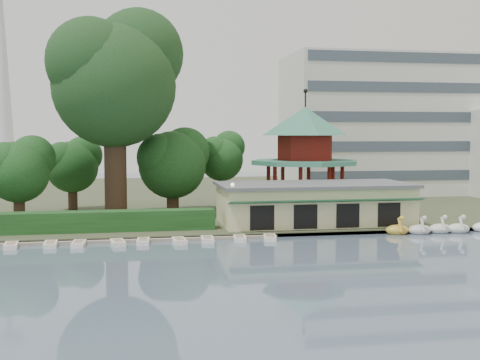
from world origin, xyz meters
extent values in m
plane|color=slate|center=(0.00, 0.00, 0.00)|extent=(220.00, 220.00, 0.00)
cube|color=#424930|center=(0.00, 52.00, 0.20)|extent=(220.00, 70.00, 0.40)
cube|color=gray|center=(0.00, 17.30, 0.15)|extent=(220.00, 0.60, 0.30)
cube|color=gray|center=(-12.00, 17.20, 0.12)|extent=(34.00, 1.60, 0.24)
cube|color=beige|center=(10.00, 22.00, 2.20)|extent=(18.00, 8.00, 3.60)
cube|color=#595B5E|center=(10.00, 22.00, 4.15)|extent=(18.60, 8.60, 0.30)
cube|color=#194C2D|center=(10.00, 17.70, 3.00)|extent=(18.00, 1.59, 0.45)
cylinder|color=beige|center=(12.00, 32.00, 1.00)|extent=(10.40, 10.40, 1.20)
cylinder|color=#387C62|center=(12.00, 32.00, 5.85)|extent=(12.40, 12.40, 0.50)
cylinder|color=maroon|center=(12.00, 32.00, 7.50)|extent=(6.40, 6.40, 2.80)
cone|color=#387C62|center=(12.00, 32.00, 10.50)|extent=(10.00, 10.00, 3.20)
cylinder|color=black|center=(12.00, 32.00, 13.00)|extent=(0.16, 0.16, 1.80)
cube|color=silver|center=(30.00, 50.00, 10.40)|extent=(30.00, 14.00, 20.00)
cone|color=silver|center=(-42.00, 140.00, 30.00)|extent=(6.00, 6.00, 60.00)
cube|color=#1E4C1E|center=(-15.00, 20.50, 1.30)|extent=(30.00, 2.00, 1.80)
cylinder|color=black|center=(1.50, 19.00, 2.40)|extent=(0.12, 0.12, 4.00)
sphere|color=beige|center=(1.50, 19.00, 4.50)|extent=(0.36, 0.36, 0.36)
cylinder|color=#3A281C|center=(-9.00, 28.00, 5.83)|extent=(2.22, 2.22, 10.85)
sphere|color=#1E411D|center=(-9.00, 28.00, 13.86)|extent=(12.36, 12.36, 12.36)
sphere|color=#1E411D|center=(-6.53, 29.85, 17.33)|extent=(9.27, 9.27, 9.27)
sphere|color=#1E411D|center=(-11.16, 26.76, 16.03)|extent=(8.65, 8.65, 8.65)
cylinder|color=#3A281C|center=(-18.00, 26.00, 2.43)|extent=(1.06, 1.06, 4.06)
sphere|color=#1E4C1E|center=(-18.00, 26.00, 5.44)|extent=(5.87, 5.87, 5.87)
sphere|color=#1E4C1E|center=(-16.83, 26.88, 6.74)|extent=(4.40, 4.40, 4.40)
sphere|color=#1E4C1E|center=(-19.03, 25.41, 6.25)|extent=(4.11, 4.11, 4.11)
cylinder|color=#3A281C|center=(-3.00, 32.00, 2.53)|extent=(1.33, 1.33, 4.26)
sphere|color=#1E4C1E|center=(-3.00, 32.00, 5.69)|extent=(7.38, 7.38, 7.38)
sphere|color=#1E4C1E|center=(-1.52, 33.11, 7.05)|extent=(5.53, 5.53, 5.53)
sphere|color=#1E4C1E|center=(-4.29, 31.26, 6.54)|extent=(5.16, 5.16, 5.16)
cylinder|color=#3A281C|center=(3.00, 36.00, 2.69)|extent=(0.92, 0.92, 4.58)
sphere|color=#1E4C1E|center=(3.00, 36.00, 6.08)|extent=(5.11, 5.11, 5.11)
sphere|color=#1E4C1E|center=(4.02, 36.77, 7.55)|extent=(3.83, 3.83, 3.83)
sphere|color=#1E4C1E|center=(2.11, 35.49, 7.00)|extent=(3.58, 3.58, 3.58)
cylinder|color=#3A281C|center=(-14.00, 36.00, 2.40)|extent=(1.05, 1.05, 4.00)
sphere|color=#1E4C1E|center=(-14.00, 36.00, 5.36)|extent=(5.81, 5.81, 5.81)
sphere|color=#1E4C1E|center=(-12.84, 36.87, 6.64)|extent=(4.36, 4.36, 4.36)
sphere|color=#1E4C1E|center=(-15.02, 35.42, 6.16)|extent=(4.07, 4.07, 4.07)
ellipsoid|color=gold|center=(16.26, 16.74, 0.35)|extent=(2.16, 1.44, 0.99)
cylinder|color=gold|center=(16.26, 16.19, 0.90)|extent=(0.26, 0.79, 1.29)
sphere|color=gold|center=(16.26, 15.89, 1.55)|extent=(0.44, 0.44, 0.44)
ellipsoid|color=silver|center=(18.28, 16.44, 0.35)|extent=(2.16, 1.44, 0.99)
cylinder|color=silver|center=(18.28, 15.89, 0.90)|extent=(0.26, 0.79, 1.29)
sphere|color=silver|center=(18.28, 15.59, 1.55)|extent=(0.44, 0.44, 0.44)
ellipsoid|color=silver|center=(20.38, 16.64, 0.35)|extent=(2.16, 1.44, 0.99)
cylinder|color=silver|center=(20.38, 16.09, 0.90)|extent=(0.26, 0.79, 1.29)
sphere|color=silver|center=(20.38, 15.79, 1.55)|extent=(0.44, 0.44, 0.44)
ellipsoid|color=silver|center=(22.10, 16.48, 0.35)|extent=(2.16, 1.44, 0.99)
cylinder|color=silver|center=(22.10, 15.93, 0.90)|extent=(0.26, 0.79, 1.29)
sphere|color=silver|center=(22.10, 15.63, 1.55)|extent=(0.44, 0.44, 0.44)
cube|color=white|center=(-16.90, 15.92, 0.18)|extent=(1.23, 2.39, 0.36)
cube|color=white|center=(-13.86, 15.89, 0.18)|extent=(1.13, 2.35, 0.36)
cube|color=white|center=(-11.66, 15.74, 0.18)|extent=(1.09, 2.34, 0.36)
cube|color=white|center=(-8.55, 15.70, 0.18)|extent=(1.36, 2.43, 0.36)
cube|color=white|center=(-6.50, 15.99, 0.18)|extent=(1.14, 2.36, 0.36)
cube|color=white|center=(-3.53, 15.65, 0.18)|extent=(1.19, 2.37, 0.36)
cube|color=white|center=(-1.16, 15.93, 0.18)|extent=(1.12, 2.35, 0.36)
cube|color=white|center=(1.62, 15.98, 0.18)|extent=(1.28, 2.41, 0.36)
cube|color=white|center=(4.22, 15.89, 0.18)|extent=(1.38, 2.44, 0.36)
camera|label=1|loc=(-7.25, -33.82, 8.97)|focal=45.00mm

